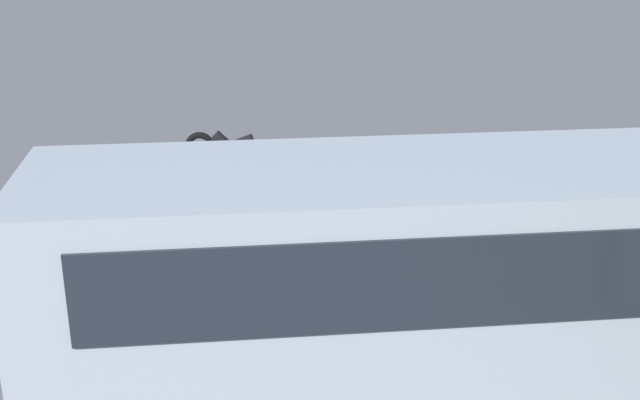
{
  "coord_description": "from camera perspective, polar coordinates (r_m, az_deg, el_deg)",
  "views": [
    {
      "loc": [
        4.16,
        13.05,
        6.12
      ],
      "look_at": [
        2.68,
        -0.27,
        1.1
      ],
      "focal_mm": 46.16,
      "sensor_mm": 36.0,
      "label": 1
    }
  ],
  "objects": [
    {
      "name": "ground_plane",
      "position": [
        15.01,
        10.36,
        -3.89
      ],
      "size": [
        80.0,
        80.0,
        0.0
      ],
      "primitive_type": "plane",
      "color": "#4C4C51"
    },
    {
      "name": "tour_bus",
      "position": [
        9.93,
        7.17,
        -6.44
      ],
      "size": [
        9.19,
        2.59,
        3.25
      ],
      "color": "#8C939E",
      "rests_on": "ground_plane"
    },
    {
      "name": "spectator_far_left",
      "position": [
        12.84,
        7.62,
        -2.94
      ],
      "size": [
        0.57,
        0.38,
        1.75
      ],
      "color": "black",
      "rests_on": "ground_plane"
    },
    {
      "name": "spectator_left",
      "position": [
        12.24,
        2.53,
        -3.89
      ],
      "size": [
        0.58,
        0.36,
        1.78
      ],
      "color": "black",
      "rests_on": "ground_plane"
    },
    {
      "name": "spectator_centre",
      "position": [
        12.15,
        -3.14,
        -4.34
      ],
      "size": [
        0.58,
        0.37,
        1.7
      ],
      "color": "black",
      "rests_on": "ground_plane"
    },
    {
      "name": "parked_motorcycle_silver",
      "position": [
        12.8,
        18.03,
        -6.69
      ],
      "size": [
        2.04,
        0.66,
        0.99
      ],
      "color": "black",
      "rests_on": "ground_plane"
    },
    {
      "name": "parked_motorcycle_dark",
      "position": [
        11.92,
        1.73,
        -7.72
      ],
      "size": [
        2.05,
        0.58,
        0.99
      ],
      "color": "black",
      "rests_on": "ground_plane"
    },
    {
      "name": "stunt_motorcycle",
      "position": [
        16.85,
        -5.73,
        2.79
      ],
      "size": [
        2.01,
        0.6,
        1.73
      ],
      "color": "black",
      "rests_on": "ground_plane"
    },
    {
      "name": "traffic_cone",
      "position": [
        17.32,
        -0.81,
        0.92
      ],
      "size": [
        0.34,
        0.34,
        0.63
      ],
      "color": "orange",
      "rests_on": "ground_plane"
    },
    {
      "name": "bay_line_a",
      "position": [
        18.14,
        20.67,
        -0.55
      ],
      "size": [
        0.12,
        3.54,
        0.01
      ],
      "color": "white",
      "rests_on": "ground_plane"
    },
    {
      "name": "bay_line_b",
      "position": [
        17.15,
        13.04,
        -0.91
      ],
      "size": [
        0.12,
        4.75,
        0.01
      ],
      "color": "white",
      "rests_on": "ground_plane"
    },
    {
      "name": "bay_line_c",
      "position": [
        16.5,
        4.66,
        -1.29
      ],
      "size": [
        0.12,
        4.45,
        0.01
      ],
      "color": "white",
      "rests_on": "ground_plane"
    },
    {
      "name": "bay_line_d",
      "position": [
        16.23,
        -4.21,
        -1.66
      ],
      "size": [
        0.12,
        4.76,
        0.01
      ],
      "color": "white",
      "rests_on": "ground_plane"
    }
  ]
}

